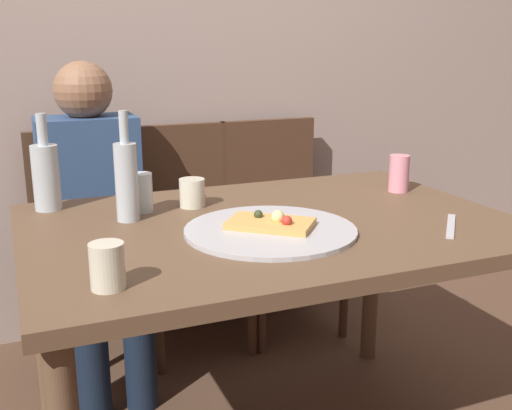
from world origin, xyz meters
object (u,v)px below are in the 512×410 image
wine_bottle (126,179)px  tumbler_near (192,193)px  chair_right (278,211)px  table_knife (451,226)px  pizza_slice_last (271,223)px  soda_can (399,173)px  chair_middle (185,221)px  guest_in_sweater (95,210)px  dining_table (270,250)px  chair_left (91,232)px  pizza_tray (270,230)px  beer_bottle (46,175)px  wine_glass (107,266)px  tumbler_far (142,193)px

wine_bottle → tumbler_near: 0.23m
chair_right → table_knife: bearing=90.8°
pizza_slice_last → soda_can: (0.57, 0.25, 0.04)m
chair_middle → pizza_slice_last: bearing=88.2°
chair_right → guest_in_sweater: (-0.80, -0.15, 0.13)m
dining_table → wine_bottle: (-0.36, 0.16, 0.20)m
chair_left → chair_middle: bearing=-180.0°
pizza_tray → beer_bottle: size_ratio=1.59×
wine_bottle → beer_bottle: 0.29m
pizza_tray → pizza_slice_last: (0.01, 0.01, 0.02)m
soda_can → pizza_tray: bearing=-156.2°
beer_bottle → soda_can: (1.10, -0.21, -0.05)m
dining_table → chair_right: size_ratio=1.49×
dining_table → chair_middle: chair_middle is taller
soda_can → chair_middle: size_ratio=0.14×
beer_bottle → wine_glass: 0.68m
pizza_slice_last → guest_in_sweater: guest_in_sweater is taller
beer_bottle → guest_in_sweater: 0.44m
guest_in_sweater → chair_right: bearing=-169.3°
wine_bottle → dining_table: bearing=-23.8°
tumbler_near → chair_left: (-0.23, 0.63, -0.28)m
beer_bottle → tumbler_near: (0.41, -0.13, -0.06)m
tumbler_near → beer_bottle: bearing=161.9°
dining_table → guest_in_sweater: 0.81m
beer_bottle → tumbler_far: (0.25, -0.13, -0.05)m
soda_can → chair_right: bearing=99.6°
beer_bottle → tumbler_far: 0.29m
pizza_slice_last → guest_in_sweater: (-0.35, 0.80, -0.13)m
pizza_slice_last → chair_left: chair_left is taller
pizza_slice_last → tumbler_near: 0.34m
pizza_tray → table_knife: pizza_tray is taller
wine_glass → table_knife: wine_glass is taller
tumbler_near → chair_middle: chair_middle is taller
pizza_tray → chair_left: 1.05m
dining_table → beer_bottle: (-0.56, 0.37, 0.19)m
pizza_slice_last → wine_glass: bearing=-153.8°
pizza_tray → pizza_slice_last: pizza_slice_last is taller
guest_in_sweater → tumbler_near: bearing=115.7°
dining_table → soda_can: 0.58m
pizza_tray → table_knife: bearing=-16.5°
chair_left → guest_in_sweater: bearing=90.0°
wine_bottle → chair_middle: size_ratio=0.34×
pizza_tray → pizza_slice_last: 0.02m
guest_in_sweater → dining_table: bearing=118.5°
pizza_tray → beer_bottle: beer_bottle is taller
chair_left → guest_in_sweater: guest_in_sweater is taller
pizza_tray → dining_table: bearing=66.1°
chair_right → chair_left: bearing=0.0°
tumbler_near → chair_middle: (0.15, 0.63, -0.28)m
dining_table → chair_left: size_ratio=1.49×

